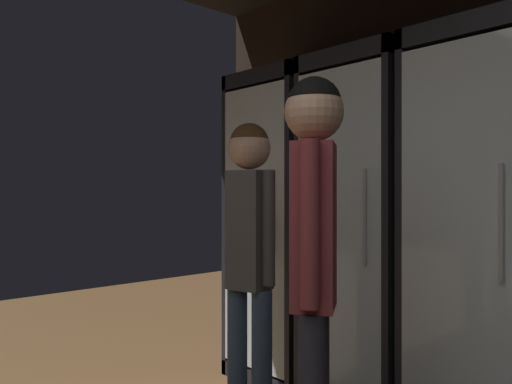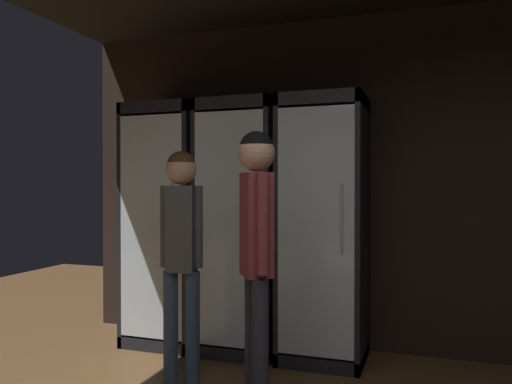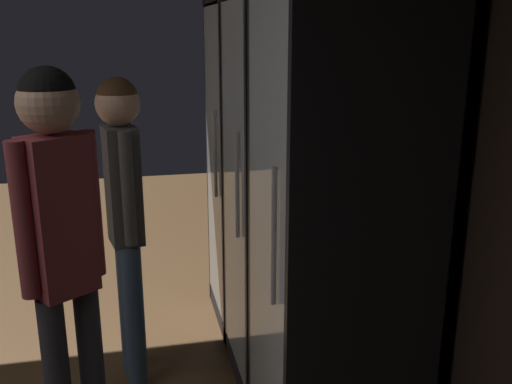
{
  "view_description": "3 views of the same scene",
  "coord_description": "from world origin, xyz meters",
  "px_view_note": "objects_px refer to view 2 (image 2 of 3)",
  "views": [
    {
      "loc": [
        0.37,
        0.15,
        1.27
      ],
      "look_at": [
        -2.15,
        2.46,
        1.27
      ],
      "focal_mm": 35.52,
      "sensor_mm": 36.0,
      "label": 1
    },
    {
      "loc": [
        0.1,
        -1.27,
        1.38
      ],
      "look_at": [
        -1.18,
        2.45,
        1.33
      ],
      "focal_mm": 35.4,
      "sensor_mm": 36.0,
      "label": 2
    },
    {
      "loc": [
        1.27,
        1.89,
        1.83
      ],
      "look_at": [
        -1.69,
        2.54,
        0.96
      ],
      "focal_mm": 39.83,
      "sensor_mm": 36.0,
      "label": 3
    }
  ],
  "objects_px": {
    "cooler_center": "(325,231)",
    "shopper_near": "(181,239)",
    "cooler_left": "(244,228)",
    "cooler_far_left": "(171,226)",
    "shopper_far": "(256,234)"
  },
  "relations": [
    {
      "from": "cooler_center",
      "to": "shopper_near",
      "type": "relative_size",
      "value": 1.29
    },
    {
      "from": "cooler_left",
      "to": "cooler_far_left",
      "type": "bearing_deg",
      "value": 179.91
    },
    {
      "from": "shopper_near",
      "to": "shopper_far",
      "type": "relative_size",
      "value": 0.95
    },
    {
      "from": "cooler_far_left",
      "to": "shopper_far",
      "type": "xyz_separation_m",
      "value": [
        1.18,
        -1.11,
        0.06
      ]
    },
    {
      "from": "cooler_far_left",
      "to": "cooler_center",
      "type": "relative_size",
      "value": 1.0
    },
    {
      "from": "cooler_far_left",
      "to": "shopper_far",
      "type": "distance_m",
      "value": 1.62
    },
    {
      "from": "cooler_far_left",
      "to": "cooler_center",
      "type": "xyz_separation_m",
      "value": [
        1.38,
        0.0,
        -0.0
      ]
    },
    {
      "from": "shopper_near",
      "to": "cooler_far_left",
      "type": "bearing_deg",
      "value": 122.28
    },
    {
      "from": "cooler_center",
      "to": "shopper_near",
      "type": "distance_m",
      "value": 1.2
    },
    {
      "from": "cooler_left",
      "to": "cooler_center",
      "type": "xyz_separation_m",
      "value": [
        0.69,
        0.0,
        0.0
      ]
    },
    {
      "from": "cooler_far_left",
      "to": "cooler_left",
      "type": "distance_m",
      "value": 0.69
    },
    {
      "from": "shopper_near",
      "to": "shopper_far",
      "type": "bearing_deg",
      "value": -20.13
    },
    {
      "from": "cooler_left",
      "to": "shopper_near",
      "type": "xyz_separation_m",
      "value": [
        -0.13,
        -0.88,
        -0.01
      ]
    },
    {
      "from": "cooler_left",
      "to": "shopper_near",
      "type": "relative_size",
      "value": 1.29
    },
    {
      "from": "cooler_left",
      "to": "shopper_far",
      "type": "distance_m",
      "value": 1.22
    }
  ]
}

